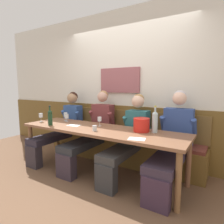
% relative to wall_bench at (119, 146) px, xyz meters
% --- Properties ---
extents(ground_plane, '(6.80, 6.80, 0.02)m').
position_rel_wall_bench_xyz_m(ground_plane, '(0.00, -0.83, -0.29)').
color(ground_plane, brown).
rests_on(ground_plane, ground).
extents(room_wall_back, '(6.80, 0.12, 2.80)m').
position_rel_wall_bench_xyz_m(room_wall_back, '(-0.00, 0.26, 1.12)').
color(room_wall_back, silver).
rests_on(room_wall_back, ground).
extents(wood_wainscot_panel, '(6.80, 0.03, 1.02)m').
position_rel_wall_bench_xyz_m(wood_wainscot_panel, '(0.00, 0.21, 0.23)').
color(wood_wainscot_panel, brown).
rests_on(wood_wainscot_panel, ground).
extents(wall_bench, '(2.99, 0.42, 0.94)m').
position_rel_wall_bench_xyz_m(wall_bench, '(0.00, 0.00, 0.00)').
color(wall_bench, brown).
rests_on(wall_bench, ground).
extents(dining_table, '(2.69, 0.76, 0.74)m').
position_rel_wall_bench_xyz_m(dining_table, '(0.00, -0.63, 0.39)').
color(dining_table, brown).
rests_on(dining_table, ground).
extents(person_right_seat, '(0.48, 1.18, 1.27)m').
position_rel_wall_bench_xyz_m(person_right_seat, '(-1.11, -0.34, 0.35)').
color(person_right_seat, '#2F282F').
rests_on(person_right_seat, ground).
extents(person_left_seat, '(0.51, 1.17, 1.31)m').
position_rel_wall_bench_xyz_m(person_left_seat, '(-0.35, -0.34, 0.35)').
color(person_left_seat, '#332934').
rests_on(person_left_seat, ground).
extents(person_center_right_seat, '(0.47, 1.18, 1.26)m').
position_rel_wall_bench_xyz_m(person_center_right_seat, '(0.38, -0.32, 0.35)').
color(person_center_right_seat, '#313133').
rests_on(person_center_right_seat, ground).
extents(person_center_left_seat, '(0.53, 1.18, 1.33)m').
position_rel_wall_bench_xyz_m(person_center_left_seat, '(1.05, -0.34, 0.36)').
color(person_center_left_seat, '#382638').
rests_on(person_center_left_seat, ground).
extents(ice_bucket, '(0.23, 0.23, 0.19)m').
position_rel_wall_bench_xyz_m(ice_bucket, '(0.64, -0.47, 0.56)').
color(ice_bucket, red).
rests_on(ice_bucket, dining_table).
extents(wine_bottle_amber_mid, '(0.08, 0.08, 0.38)m').
position_rel_wall_bench_xyz_m(wine_bottle_amber_mid, '(0.82, -0.44, 0.62)').
color(wine_bottle_amber_mid, '#AEC1C4').
rests_on(wine_bottle_amber_mid, dining_table).
extents(wine_bottle_clear_water, '(0.07, 0.07, 0.33)m').
position_rel_wall_bench_xyz_m(wine_bottle_clear_water, '(-0.83, -0.87, 0.60)').
color(wine_bottle_clear_water, '#1B3820').
rests_on(wine_bottle_clear_water, dining_table).
extents(wine_glass_left_end, '(0.07, 0.07, 0.16)m').
position_rel_wall_bench_xyz_m(wine_glass_left_end, '(-0.94, -0.41, 0.57)').
color(wine_glass_left_end, silver).
rests_on(wine_glass_left_end, dining_table).
extents(wine_glass_center_rear, '(0.07, 0.07, 0.14)m').
position_rel_wall_bench_xyz_m(wine_glass_center_rear, '(-0.84, -0.48, 0.56)').
color(wine_glass_center_rear, silver).
rests_on(wine_glass_center_rear, dining_table).
extents(wine_glass_mid_left, '(0.06, 0.06, 0.15)m').
position_rel_wall_bench_xyz_m(wine_glass_mid_left, '(-0.09, -0.49, 0.57)').
color(wine_glass_mid_left, silver).
rests_on(wine_glass_mid_left, dining_table).
extents(wine_glass_near_bucket, '(0.07, 0.07, 0.16)m').
position_rel_wall_bench_xyz_m(wine_glass_near_bucket, '(-1.23, -0.73, 0.57)').
color(wine_glass_near_bucket, silver).
rests_on(wine_glass_near_bucket, dining_table).
extents(water_tumbler_center, '(0.07, 0.07, 0.08)m').
position_rel_wall_bench_xyz_m(water_tumbler_center, '(0.04, -0.80, 0.50)').
color(water_tumbler_center, silver).
rests_on(water_tumbler_center, dining_table).
extents(tasting_sheet_left_guest, '(0.24, 0.20, 0.00)m').
position_rel_wall_bench_xyz_m(tasting_sheet_left_guest, '(0.75, -0.88, 0.46)').
color(tasting_sheet_left_guest, white).
rests_on(tasting_sheet_left_guest, dining_table).
extents(tasting_sheet_right_guest, '(0.23, 0.19, 0.00)m').
position_rel_wall_bench_xyz_m(tasting_sheet_right_guest, '(-0.49, -0.67, 0.46)').
color(tasting_sheet_right_guest, white).
rests_on(tasting_sheet_right_guest, dining_table).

